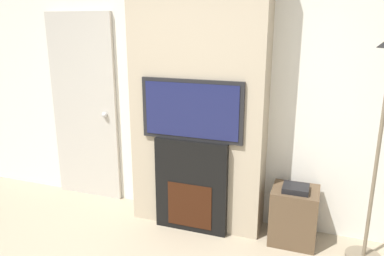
% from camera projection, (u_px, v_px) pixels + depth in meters
% --- Properties ---
extents(wall_back, '(6.00, 0.06, 2.70)m').
position_uv_depth(wall_back, '(205.00, 87.00, 3.70)').
color(wall_back, silver).
rests_on(wall_back, ground_plane).
extents(chimney_breast, '(1.29, 0.35, 2.70)m').
position_uv_depth(chimney_breast, '(198.00, 91.00, 3.52)').
color(chimney_breast, tan).
rests_on(chimney_breast, ground_plane).
extents(fireplace, '(0.71, 0.15, 0.92)m').
position_uv_depth(fireplace, '(192.00, 186.00, 3.60)').
color(fireplace, black).
rests_on(fireplace, ground_plane).
extents(television, '(0.97, 0.07, 0.57)m').
position_uv_depth(television, '(192.00, 110.00, 3.40)').
color(television, black).
rests_on(television, fireplace).
extents(floor_lamp, '(0.30, 0.30, 1.88)m').
position_uv_depth(floor_lamp, '(382.00, 123.00, 2.92)').
color(floor_lamp, '#726651').
rests_on(floor_lamp, ground_plane).
extents(media_stand, '(0.41, 0.37, 0.57)m').
position_uv_depth(media_stand, '(294.00, 214.00, 3.43)').
color(media_stand, brown).
rests_on(media_stand, ground_plane).
extents(entry_door, '(0.81, 0.09, 2.08)m').
position_uv_depth(entry_door, '(84.00, 108.00, 4.19)').
color(entry_door, '#BCB7AD').
rests_on(entry_door, ground_plane).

